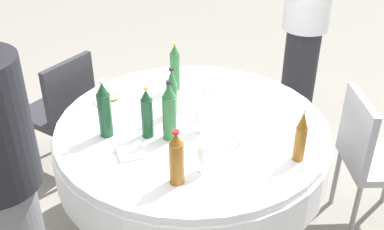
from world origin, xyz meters
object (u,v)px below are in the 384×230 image
(bottle_amber_outer, at_px, (177,159))
(bottle_dark_green_right, at_px, (147,114))
(wine_glass_west, at_px, (201,116))
(chair_west, at_px, (62,107))
(bottle_green_north, at_px, (169,112))
(wine_glass_south, at_px, (243,125))
(person_front, at_px, (305,30))
(bottle_dark_green_front, at_px, (104,110))
(chair_right, at_px, (370,153))
(plate_inner, at_px, (219,86))
(plate_east, at_px, (255,108))
(bottle_green_west, at_px, (172,94))
(person_north, at_px, (1,190))
(bottle_green_south, at_px, (175,68))
(dining_table, at_px, (192,146))
(wine_glass_far, at_px, (203,153))
(bottle_amber_far, at_px, (301,137))
(plate_near, at_px, (113,99))

(bottle_amber_outer, xyz_separation_m, bottle_dark_green_right, (-0.37, -0.16, 0.00))
(wine_glass_west, height_order, chair_west, wine_glass_west)
(bottle_green_north, height_order, wine_glass_south, bottle_green_north)
(person_front, bearing_deg, chair_west, -124.87)
(bottle_dark_green_front, relative_size, wine_glass_west, 2.35)
(chair_right, bearing_deg, bottle_green_north, -83.46)
(plate_inner, bearing_deg, bottle_green_north, -26.50)
(plate_east, xyz_separation_m, chair_west, (-0.41, -1.22, -0.23))
(bottle_green_west, relative_size, chair_west, 0.32)
(person_north, bearing_deg, bottle_dark_green_right, -85.57)
(bottle_dark_green_right, distance_m, wine_glass_south, 0.48)
(plate_inner, relative_size, person_front, 0.13)
(bottle_dark_green_front, xyz_separation_m, bottle_green_south, (-0.50, 0.33, -0.01))
(bottle_amber_outer, relative_size, chair_west, 0.31)
(bottle_green_north, bearing_deg, bottle_green_south, 179.25)
(wine_glass_south, relative_size, chair_west, 0.17)
(bottle_dark_green_right, bearing_deg, bottle_amber_outer, 23.58)
(plate_east, xyz_separation_m, chair_right, (0.10, 0.66, -0.23))
(bottle_dark_green_front, distance_m, bottle_green_west, 0.39)
(bottle_green_south, distance_m, person_front, 1.21)
(bottle_green_west, relative_size, person_north, 0.17)
(person_front, bearing_deg, dining_table, -90.00)
(plate_inner, distance_m, chair_west, 1.06)
(wine_glass_south, bearing_deg, bottle_green_west, -126.02)
(wine_glass_west, xyz_separation_m, person_north, (0.60, -0.81, 0.01))
(wine_glass_far, xyz_separation_m, plate_inner, (-0.82, 0.11, -0.09))
(wine_glass_west, bearing_deg, bottle_dark_green_front, -85.31)
(dining_table, distance_m, wine_glass_far, 0.48)
(bottle_amber_far, xyz_separation_m, bottle_dark_green_right, (-0.20, -0.73, 0.00))
(bottle_green_south, bearing_deg, bottle_green_north, -0.75)
(bottle_green_west, bearing_deg, bottle_amber_far, 56.48)
(wine_glass_south, relative_size, wine_glass_west, 1.10)
(wine_glass_south, height_order, plate_near, wine_glass_south)
(person_front, bearing_deg, bottle_dark_green_front, -99.34)
(bottle_green_south, distance_m, bottle_dark_green_right, 0.52)
(person_north, relative_size, chair_right, 1.85)
(wine_glass_south, bearing_deg, bottle_green_north, -95.58)
(wine_glass_south, bearing_deg, dining_table, -123.81)
(bottle_amber_outer, distance_m, plate_near, 0.85)
(bottle_amber_outer, relative_size, bottle_green_north, 0.84)
(wine_glass_far, bearing_deg, bottle_green_north, -148.66)
(bottle_amber_far, xyz_separation_m, bottle_green_west, (-0.41, -0.62, 0.00))
(plate_inner, distance_m, chair_right, 0.95)
(person_front, distance_m, chair_right, 1.17)
(bottle_green_west, bearing_deg, wine_glass_west, 43.40)
(dining_table, distance_m, chair_right, 1.01)
(wine_glass_south, bearing_deg, bottle_green_south, -147.47)
(bottle_amber_far, distance_m, chair_right, 0.71)
(bottle_dark_green_right, bearing_deg, plate_inner, 144.00)
(chair_right, bearing_deg, wine_glass_far, -67.35)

